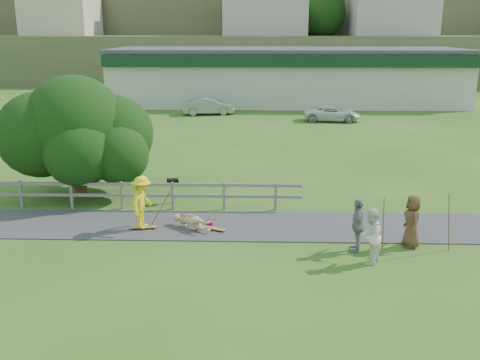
# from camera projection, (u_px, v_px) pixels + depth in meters

# --- Properties ---
(ground) EXTENTS (260.00, 260.00, 0.00)m
(ground) POSITION_uv_depth(u_px,v_px,m) (218.00, 242.00, 17.74)
(ground) COLOR #315919
(ground) RESTS_ON ground
(path) EXTENTS (34.00, 3.00, 0.04)m
(path) POSITION_uv_depth(u_px,v_px,m) (221.00, 225.00, 19.18)
(path) COLOR #39393C
(path) RESTS_ON ground
(fence) EXTENTS (15.05, 0.10, 1.10)m
(fence) POSITION_uv_depth(u_px,v_px,m) (106.00, 191.00, 20.85)
(fence) COLOR slate
(fence) RESTS_ON ground
(strip_mall) EXTENTS (32.50, 10.75, 5.10)m
(strip_mall) POSITION_uv_depth(u_px,v_px,m) (286.00, 76.00, 50.53)
(strip_mall) COLOR beige
(strip_mall) RESTS_ON ground
(skater_rider) EXTENTS (0.94, 1.32, 1.86)m
(skater_rider) POSITION_uv_depth(u_px,v_px,m) (142.00, 205.00, 18.56)
(skater_rider) COLOR yellow
(skater_rider) RESTS_ON ground
(skater_fallen) EXTENTS (1.29, 1.52, 0.59)m
(skater_fallen) POSITION_uv_depth(u_px,v_px,m) (191.00, 222.00, 18.75)
(skater_fallen) COLOR tan
(skater_fallen) RESTS_ON ground
(spectator_a) EXTENTS (0.98, 1.05, 1.72)m
(spectator_a) POSITION_uv_depth(u_px,v_px,m) (370.00, 236.00, 15.91)
(spectator_a) COLOR white
(spectator_a) RESTS_ON ground
(spectator_b) EXTENTS (0.62, 1.08, 1.74)m
(spectator_b) POSITION_uv_depth(u_px,v_px,m) (358.00, 225.00, 16.82)
(spectator_b) COLOR gray
(spectator_b) RESTS_ON ground
(spectator_c) EXTENTS (0.56, 0.85, 1.74)m
(spectator_c) POSITION_uv_depth(u_px,v_px,m) (412.00, 221.00, 17.15)
(spectator_c) COLOR brown
(spectator_c) RESTS_ON ground
(car_silver) EXTENTS (4.42, 2.21, 1.39)m
(car_silver) POSITION_uv_depth(u_px,v_px,m) (208.00, 106.00, 44.01)
(car_silver) COLOR #95979C
(car_silver) RESTS_ON ground
(car_white) EXTENTS (4.44, 2.34, 1.19)m
(car_white) POSITION_uv_depth(u_px,v_px,m) (332.00, 113.00, 40.87)
(car_white) COLOR silver
(car_white) RESTS_ON ground
(tree) EXTENTS (6.68, 6.68, 3.96)m
(tree) POSITION_uv_depth(u_px,v_px,m) (77.00, 149.00, 22.25)
(tree) COLOR black
(tree) RESTS_ON ground
(bbq) EXTENTS (0.52, 0.44, 0.99)m
(bbq) POSITION_uv_depth(u_px,v_px,m) (173.00, 191.00, 21.60)
(bbq) COLOR black
(bbq) RESTS_ON ground
(longboard_rider) EXTENTS (0.92, 0.33, 0.10)m
(longboard_rider) POSITION_uv_depth(u_px,v_px,m) (144.00, 228.00, 18.80)
(longboard_rider) COLOR olive
(longboard_rider) RESTS_ON ground
(longboard_fallen) EXTENTS (0.90, 0.56, 0.10)m
(longboard_fallen) POSITION_uv_depth(u_px,v_px,m) (214.00, 230.00, 18.70)
(longboard_fallen) COLOR olive
(longboard_fallen) RESTS_ON ground
(helmet) EXTENTS (0.26, 0.26, 0.26)m
(helmet) POSITION_uv_depth(u_px,v_px,m) (209.00, 223.00, 19.11)
(helmet) COLOR #AB132D
(helmet) RESTS_ON ground
(pole_rider) EXTENTS (0.03, 0.03, 1.70)m
(pole_rider) POSITION_uv_depth(u_px,v_px,m) (162.00, 203.00, 18.95)
(pole_rider) COLOR brown
(pole_rider) RESTS_ON ground
(pole_spec_left) EXTENTS (0.03, 0.03, 1.71)m
(pole_spec_left) POSITION_uv_depth(u_px,v_px,m) (383.00, 223.00, 17.01)
(pole_spec_left) COLOR brown
(pole_spec_left) RESTS_ON ground
(pole_spec_right) EXTENTS (0.03, 0.03, 1.91)m
(pole_spec_right) POSITION_uv_depth(u_px,v_px,m) (449.00, 222.00, 16.81)
(pole_spec_right) COLOR brown
(pole_spec_right) RESTS_ON ground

